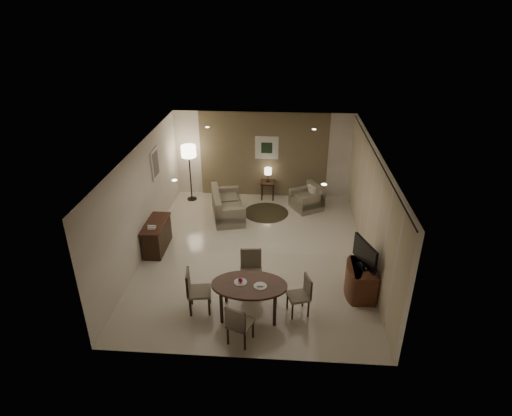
# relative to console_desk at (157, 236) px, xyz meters

# --- Properties ---
(room_shell) EXTENTS (5.50, 7.00, 2.70)m
(room_shell) POSITION_rel_console_desk_xyz_m (2.49, 0.40, 0.98)
(room_shell) COLOR beige
(room_shell) RESTS_ON ground
(taupe_accent) EXTENTS (3.96, 0.03, 2.70)m
(taupe_accent) POSITION_rel_console_desk_xyz_m (2.49, 3.48, 0.98)
(taupe_accent) COLOR #7A694C
(taupe_accent) RESTS_ON wall_back
(curtain_wall) EXTENTS (0.08, 6.70, 2.58)m
(curtain_wall) POSITION_rel_console_desk_xyz_m (5.17, 0.00, 0.95)
(curtain_wall) COLOR beige
(curtain_wall) RESTS_ON wall_right
(curtain_rod) EXTENTS (0.03, 6.80, 0.03)m
(curtain_rod) POSITION_rel_console_desk_xyz_m (5.17, 0.00, 2.27)
(curtain_rod) COLOR black
(curtain_rod) RESTS_ON wall_right
(art_back_frame) EXTENTS (0.72, 0.03, 0.72)m
(art_back_frame) POSITION_rel_console_desk_xyz_m (2.59, 3.46, 1.23)
(art_back_frame) COLOR silver
(art_back_frame) RESTS_ON wall_back
(art_back_canvas) EXTENTS (0.34, 0.01, 0.34)m
(art_back_canvas) POSITION_rel_console_desk_xyz_m (2.59, 3.44, 1.23)
(art_back_canvas) COLOR black
(art_back_canvas) RESTS_ON wall_back
(art_left_frame) EXTENTS (0.03, 0.60, 0.80)m
(art_left_frame) POSITION_rel_console_desk_xyz_m (-0.23, 1.20, 1.48)
(art_left_frame) COLOR silver
(art_left_frame) RESTS_ON wall_left
(art_left_canvas) EXTENTS (0.01, 0.46, 0.64)m
(art_left_canvas) POSITION_rel_console_desk_xyz_m (-0.21, 1.20, 1.48)
(art_left_canvas) COLOR gray
(art_left_canvas) RESTS_ON wall_left
(downlight_nl) EXTENTS (0.10, 0.10, 0.01)m
(downlight_nl) POSITION_rel_console_desk_xyz_m (1.09, -1.80, 2.31)
(downlight_nl) COLOR white
(downlight_nl) RESTS_ON ceiling
(downlight_nr) EXTENTS (0.10, 0.10, 0.01)m
(downlight_nr) POSITION_rel_console_desk_xyz_m (3.89, -1.80, 2.31)
(downlight_nr) COLOR white
(downlight_nr) RESTS_ON ceiling
(downlight_fl) EXTENTS (0.10, 0.10, 0.01)m
(downlight_fl) POSITION_rel_console_desk_xyz_m (1.09, 1.80, 2.31)
(downlight_fl) COLOR white
(downlight_fl) RESTS_ON ceiling
(downlight_fr) EXTENTS (0.10, 0.10, 0.01)m
(downlight_fr) POSITION_rel_console_desk_xyz_m (3.89, 1.80, 2.31)
(downlight_fr) COLOR white
(downlight_fr) RESTS_ON ceiling
(console_desk) EXTENTS (0.48, 1.20, 0.75)m
(console_desk) POSITION_rel_console_desk_xyz_m (0.00, 0.00, 0.00)
(console_desk) COLOR #482217
(console_desk) RESTS_ON floor
(telephone) EXTENTS (0.20, 0.14, 0.09)m
(telephone) POSITION_rel_console_desk_xyz_m (0.00, -0.30, 0.43)
(telephone) COLOR white
(telephone) RESTS_ON console_desk
(tv_cabinet) EXTENTS (0.48, 0.90, 0.70)m
(tv_cabinet) POSITION_rel_console_desk_xyz_m (4.89, -1.50, -0.03)
(tv_cabinet) COLOR #5C2C1B
(tv_cabinet) RESTS_ON floor
(flat_tv) EXTENTS (0.36, 0.85, 0.60)m
(flat_tv) POSITION_rel_console_desk_xyz_m (4.87, -1.50, 0.65)
(flat_tv) COLOR black
(flat_tv) RESTS_ON tv_cabinet
(dining_table) EXTENTS (1.51, 0.94, 0.71)m
(dining_table) POSITION_rel_console_desk_xyz_m (2.53, -2.28, -0.02)
(dining_table) COLOR #482217
(dining_table) RESTS_ON floor
(chair_near) EXTENTS (0.54, 0.54, 0.87)m
(chair_near) POSITION_rel_console_desk_xyz_m (2.43, -3.08, 0.06)
(chair_near) COLOR gray
(chair_near) RESTS_ON floor
(chair_far) EXTENTS (0.52, 0.52, 0.97)m
(chair_far) POSITION_rel_console_desk_xyz_m (2.52, -1.61, 0.11)
(chair_far) COLOR gray
(chair_far) RESTS_ON floor
(chair_left) EXTENTS (0.51, 0.51, 0.93)m
(chair_left) POSITION_rel_console_desk_xyz_m (1.52, -2.25, 0.09)
(chair_left) COLOR gray
(chair_left) RESTS_ON floor
(chair_right) EXTENTS (0.51, 0.51, 0.84)m
(chair_right) POSITION_rel_console_desk_xyz_m (3.51, -2.20, 0.04)
(chair_right) COLOR gray
(chair_right) RESTS_ON floor
(plate_a) EXTENTS (0.26, 0.26, 0.02)m
(plate_a) POSITION_rel_console_desk_xyz_m (2.35, -2.23, 0.34)
(plate_a) COLOR white
(plate_a) RESTS_ON dining_table
(plate_b) EXTENTS (0.26, 0.26, 0.02)m
(plate_b) POSITION_rel_console_desk_xyz_m (2.75, -2.33, 0.34)
(plate_b) COLOR white
(plate_b) RESTS_ON dining_table
(fruit_apple) EXTENTS (0.09, 0.09, 0.09)m
(fruit_apple) POSITION_rel_console_desk_xyz_m (2.35, -2.23, 0.39)
(fruit_apple) COLOR #AE133E
(fruit_apple) RESTS_ON plate_a
(napkin) EXTENTS (0.12, 0.08, 0.03)m
(napkin) POSITION_rel_console_desk_xyz_m (2.75, -2.33, 0.36)
(napkin) COLOR white
(napkin) RESTS_ON plate_b
(round_rug) EXTENTS (1.33, 1.33, 0.01)m
(round_rug) POSITION_rel_console_desk_xyz_m (2.65, 2.20, -0.37)
(round_rug) COLOR #382E1F
(round_rug) RESTS_ON floor
(sofa) EXTENTS (1.79, 1.19, 0.77)m
(sofa) POSITION_rel_console_desk_xyz_m (1.55, 1.91, 0.01)
(sofa) COLOR gray
(sofa) RESTS_ON floor
(armchair) EXTENTS (1.08, 1.10, 0.73)m
(armchair) POSITION_rel_console_desk_xyz_m (3.85, 2.57, -0.01)
(armchair) COLOR gray
(armchair) RESTS_ON floor
(side_table) EXTENTS (0.44, 0.44, 0.56)m
(side_table) POSITION_rel_console_desk_xyz_m (2.65, 3.23, -0.09)
(side_table) COLOR black
(side_table) RESTS_ON floor
(table_lamp) EXTENTS (0.22, 0.22, 0.50)m
(table_lamp) POSITION_rel_console_desk_xyz_m (2.65, 3.25, 0.44)
(table_lamp) COLOR #FFEAC1
(table_lamp) RESTS_ON side_table
(floor_lamp) EXTENTS (0.45, 0.45, 1.77)m
(floor_lamp) POSITION_rel_console_desk_xyz_m (0.26, 2.97, 0.51)
(floor_lamp) COLOR #FFE5B7
(floor_lamp) RESTS_ON floor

